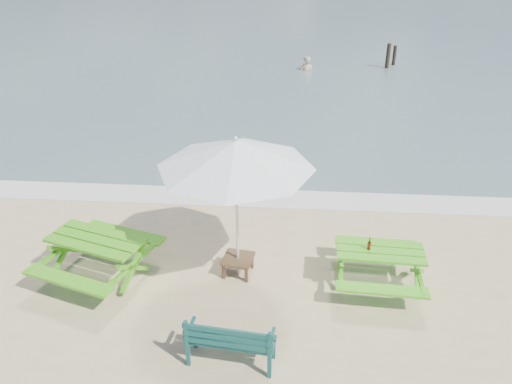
# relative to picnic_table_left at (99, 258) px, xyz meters

# --- Properties ---
(foam_strip) EXTENTS (22.00, 0.90, 0.01)m
(foam_strip) POSITION_rel_picnic_table_left_xyz_m (2.59, 3.17, -0.38)
(foam_strip) COLOR silver
(foam_strip) RESTS_ON ground
(picnic_table_left) EXTENTS (2.17, 2.29, 0.80)m
(picnic_table_left) POSITION_rel_picnic_table_left_xyz_m (0.00, 0.00, 0.00)
(picnic_table_left) COLOR #449D17
(picnic_table_left) RESTS_ON ground
(picnic_table_right) EXTENTS (1.58, 1.74, 0.71)m
(picnic_table_right) POSITION_rel_picnic_table_left_xyz_m (4.92, 0.15, -0.04)
(picnic_table_right) COLOR #47AD1A
(picnic_table_right) RESTS_ON ground
(park_bench) EXTENTS (1.30, 0.57, 0.78)m
(park_bench) POSITION_rel_picnic_table_left_xyz_m (2.58, -1.83, -0.15)
(park_bench) COLOR #0E3D3A
(park_bench) RESTS_ON ground
(side_table) EXTENTS (0.60, 0.60, 0.34)m
(side_table) POSITION_rel_picnic_table_left_xyz_m (2.45, 0.27, -0.21)
(side_table) COLOR brown
(side_table) RESTS_ON ground
(patio_umbrella) EXTENTS (3.00, 3.00, 2.59)m
(patio_umbrella) POSITION_rel_picnic_table_left_xyz_m (2.45, 0.27, 1.97)
(patio_umbrella) COLOR silver
(patio_umbrella) RESTS_ON ground
(beer_bottle) EXTENTS (0.06, 0.06, 0.23)m
(beer_bottle) POSITION_rel_picnic_table_left_xyz_m (4.72, 0.16, 0.40)
(beer_bottle) COLOR #8F4214
(beer_bottle) RESTS_ON picnic_table_right
(swimmer) EXTENTS (0.71, 0.51, 1.81)m
(swimmer) POSITION_rel_picnic_table_left_xyz_m (3.91, 15.54, -0.67)
(swimmer) COLOR tan
(swimmer) RESTS_ON ground
(mooring_pilings) EXTENTS (0.57, 0.77, 1.30)m
(mooring_pilings) POSITION_rel_picnic_table_left_xyz_m (7.74, 16.42, 0.03)
(mooring_pilings) COLOR black
(mooring_pilings) RESTS_ON ground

